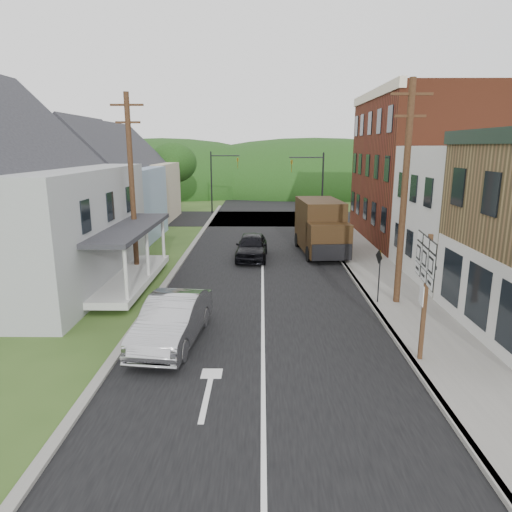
{
  "coord_description": "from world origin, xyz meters",
  "views": [
    {
      "loc": [
        -0.06,
        -14.7,
        6.47
      ],
      "look_at": [
        -0.28,
        3.04,
        2.2
      ],
      "focal_mm": 32.0,
      "sensor_mm": 36.0,
      "label": 1
    }
  ],
  "objects_px": {
    "dark_sedan": "(252,246)",
    "warning_sign": "(379,269)",
    "route_sign_cluster": "(425,280)",
    "silver_sedan": "(172,320)",
    "delivery_van": "(321,227)"
  },
  "relations": [
    {
      "from": "dark_sedan",
      "to": "warning_sign",
      "type": "distance_m",
      "value": 9.74
    },
    {
      "from": "route_sign_cluster",
      "to": "warning_sign",
      "type": "bearing_deg",
      "value": 96.18
    },
    {
      "from": "dark_sedan",
      "to": "warning_sign",
      "type": "bearing_deg",
      "value": -54.09
    },
    {
      "from": "silver_sedan",
      "to": "dark_sedan",
      "type": "height_order",
      "value": "silver_sedan"
    },
    {
      "from": "silver_sedan",
      "to": "dark_sedan",
      "type": "relative_size",
      "value": 1.1
    },
    {
      "from": "dark_sedan",
      "to": "warning_sign",
      "type": "relative_size",
      "value": 1.94
    },
    {
      "from": "silver_sedan",
      "to": "delivery_van",
      "type": "bearing_deg",
      "value": 69.58
    },
    {
      "from": "delivery_van",
      "to": "route_sign_cluster",
      "type": "bearing_deg",
      "value": -90.31
    },
    {
      "from": "silver_sedan",
      "to": "delivery_van",
      "type": "relative_size",
      "value": 0.8
    },
    {
      "from": "dark_sedan",
      "to": "route_sign_cluster",
      "type": "xyz_separation_m",
      "value": [
        5.38,
        -13.28,
        1.91
      ]
    },
    {
      "from": "silver_sedan",
      "to": "delivery_van",
      "type": "distance_m",
      "value": 14.86
    },
    {
      "from": "delivery_van",
      "to": "silver_sedan",
      "type": "bearing_deg",
      "value": -121.34
    },
    {
      "from": "dark_sedan",
      "to": "route_sign_cluster",
      "type": "height_order",
      "value": "route_sign_cluster"
    },
    {
      "from": "warning_sign",
      "to": "route_sign_cluster",
      "type": "bearing_deg",
      "value": -100.87
    },
    {
      "from": "dark_sedan",
      "to": "route_sign_cluster",
      "type": "relative_size",
      "value": 1.13
    }
  ]
}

